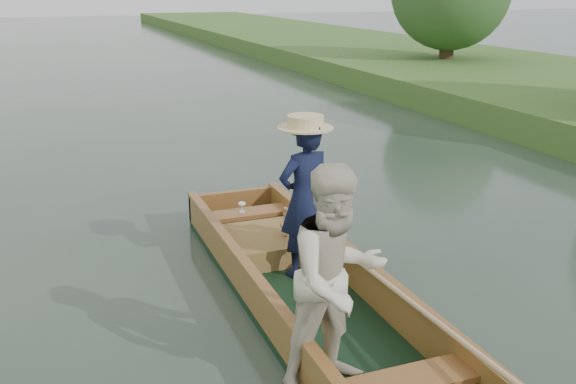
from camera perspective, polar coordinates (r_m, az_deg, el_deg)
name	(u,v)px	position (r m, az deg, el deg)	size (l,w,h in m)	color
ground	(312,312)	(5.84, 2.14, -10.62)	(120.00, 120.00, 0.00)	#283D30
trees_far	(236,2)	(13.51, -4.67, 16.52)	(22.66, 14.65, 4.45)	#47331E
punt	(313,267)	(5.39, 2.26, -6.66)	(1.31, 5.25, 1.70)	black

